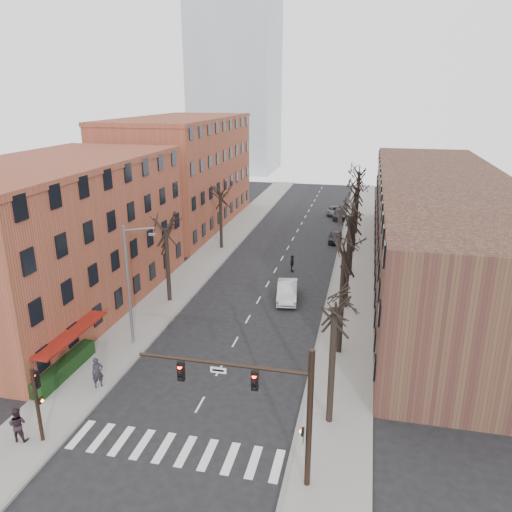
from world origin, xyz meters
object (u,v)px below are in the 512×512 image
Objects in this scene: parked_car_mid at (339,214)px; pedestrian_a at (98,373)px; parked_car_near at (335,237)px; silver_sedan at (287,291)px.

pedestrian_a is at bearing -104.50° from parked_car_mid.
parked_car_near reaches higher than parked_car_mid.
silver_sedan reaches higher than parked_car_near.
pedestrian_a is (-11.98, -35.58, 0.46)m from parked_car_near.
pedestrian_a reaches higher than parked_car_near.
parked_car_near is at bearing -89.22° from parked_car_mid.
pedestrian_a reaches higher than parked_car_mid.
parked_car_near is at bearing 27.10° from pedestrian_a.
parked_car_near is 0.88× the size of parked_car_mid.
silver_sedan is 1.11× the size of parked_car_mid.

